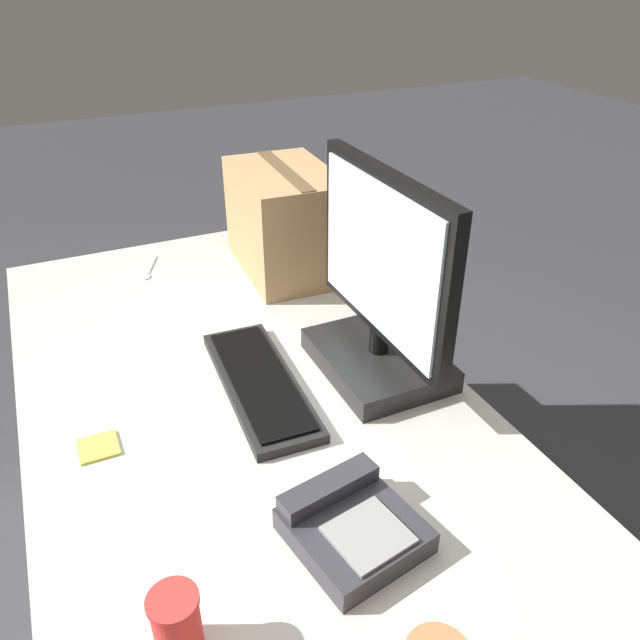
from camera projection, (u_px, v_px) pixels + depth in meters
ground_plane at (266, 610)px, 1.69m from camera, size 12.00×12.00×0.00m
office_desk at (259, 518)px, 1.50m from camera, size 1.80×0.90×0.72m
monitor at (381, 300)px, 1.32m from camera, size 0.49×0.24×0.46m
keyboard at (260, 383)px, 1.35m from camera, size 0.45×0.17×0.03m
desk_phone at (351, 525)px, 1.00m from camera, size 0.22×0.22×0.07m
paper_cup_left at (177, 623)px, 0.83m from camera, size 0.07×0.07×0.10m
spoon at (148, 272)px, 1.83m from camera, size 0.15×0.08×0.00m
cardboard_box at (286, 221)px, 1.78m from camera, size 0.40×0.27×0.30m
sticky_note_pad at (98, 447)px, 1.19m from camera, size 0.07×0.07×0.01m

